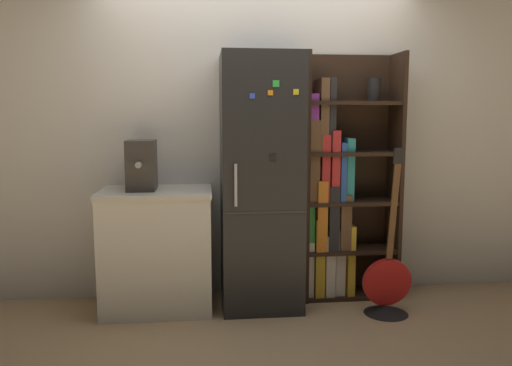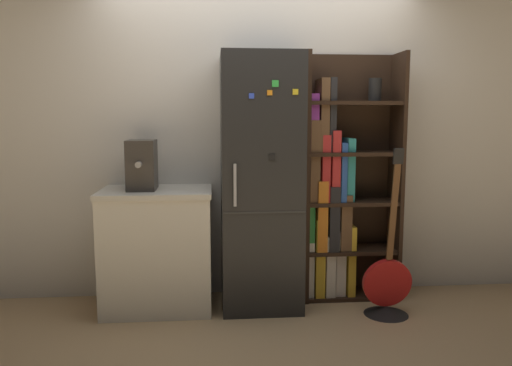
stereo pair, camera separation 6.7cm
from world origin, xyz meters
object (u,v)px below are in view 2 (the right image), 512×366
at_px(refrigerator, 261,183).
at_px(espresso_machine, 142,165).
at_px(bookshelf, 337,193).
at_px(guitar, 387,292).

relative_size(refrigerator, espresso_machine, 5.20).
bearing_deg(bookshelf, espresso_machine, -174.49).
height_order(bookshelf, guitar, bookshelf).
height_order(refrigerator, espresso_machine, refrigerator).
distance_m(espresso_machine, guitar, 2.05).
bearing_deg(refrigerator, espresso_machine, 180.00).
bearing_deg(guitar, espresso_machine, 170.69).
height_order(refrigerator, bookshelf, bookshelf).
xyz_separation_m(refrigerator, bookshelf, (0.63, 0.15, -0.11)).
bearing_deg(espresso_machine, bookshelf, 5.51).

